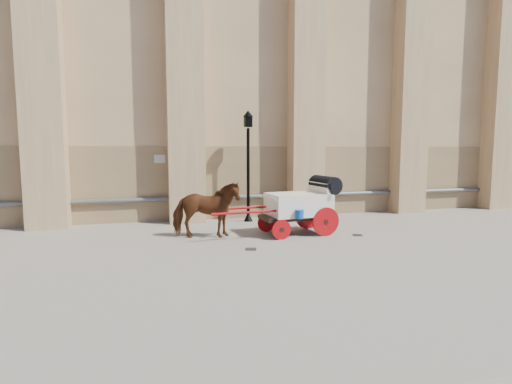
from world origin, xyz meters
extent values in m
plane|color=gray|center=(0.00, 0.00, 0.00)|extent=(90.00, 90.00, 0.00)
cube|color=tan|center=(2.00, 8.00, 9.00)|extent=(44.00, 8.00, 18.00)
cube|color=#97784E|center=(2.00, 4.15, 1.50)|extent=(44.00, 0.35, 3.00)
cylinder|color=#59595B|center=(2.00, 3.88, 0.90)|extent=(42.00, 0.18, 0.18)
cube|color=beige|center=(-2.00, 3.97, 2.50)|extent=(0.42, 0.04, 0.32)
cube|color=tan|center=(4.00, 3.60, 8.50)|extent=(1.40, 0.90, 17.00)
cube|color=tan|center=(9.00, 3.60, 8.50)|extent=(1.40, 0.90, 17.00)
cube|color=tan|center=(14.00, 3.60, 8.50)|extent=(1.40, 0.90, 17.00)
imported|color=#612E17|center=(-0.66, 0.53, 0.92)|extent=(2.31, 1.33, 1.84)
cube|color=black|center=(2.37, 0.40, 0.59)|extent=(2.43, 1.27, 0.13)
cube|color=white|center=(2.47, 0.40, 1.02)|extent=(2.14, 1.50, 0.75)
cube|color=white|center=(3.27, 0.47, 1.44)|extent=(0.27, 1.34, 0.59)
cube|color=white|center=(1.57, 0.33, 1.28)|extent=(0.47, 1.20, 0.11)
cylinder|color=black|center=(3.48, 0.49, 1.66)|extent=(0.71, 1.38, 0.60)
cylinder|color=#A7080D|center=(3.22, -0.20, 0.48)|extent=(0.96, 0.15, 0.96)
cylinder|color=#A7080D|center=(3.11, 1.12, 0.48)|extent=(0.96, 0.15, 0.96)
cylinder|color=#A7080D|center=(1.62, -0.33, 0.32)|extent=(0.64, 0.12, 0.64)
cylinder|color=#A7080D|center=(1.51, 0.99, 0.32)|extent=(0.64, 0.12, 0.64)
cylinder|color=#A7080D|center=(0.65, -0.23, 0.91)|extent=(2.56, 0.29, 0.07)
cylinder|color=#A7080D|center=(0.57, 0.72, 0.91)|extent=(2.56, 0.29, 0.07)
cylinder|color=#0E4BB3|center=(2.22, -0.37, 0.80)|extent=(0.28, 0.28, 0.28)
cylinder|color=black|center=(1.39, 3.15, 1.85)|extent=(0.12, 0.12, 3.70)
cone|color=black|center=(1.39, 3.15, 0.19)|extent=(0.37, 0.37, 0.37)
cube|color=black|center=(1.39, 3.15, 3.96)|extent=(0.29, 0.29, 0.43)
cone|color=black|center=(1.39, 3.15, 4.27)|extent=(0.41, 0.41, 0.25)
cube|color=black|center=(0.37, -1.31, 0.01)|extent=(0.40, 0.40, 0.01)
cube|color=black|center=(4.30, -0.39, 0.01)|extent=(0.43, 0.43, 0.01)
camera|label=1|loc=(-2.37, -12.23, 2.86)|focal=28.00mm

